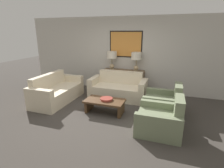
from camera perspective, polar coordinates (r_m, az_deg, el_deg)
The scene contains 11 objects.
ground_plane at distance 4.59m, azimuth -3.62°, elevation -10.91°, with size 20.00×20.00×0.00m, color #3D3833.
back_wall at distance 6.44m, azimuth 4.54°, elevation 9.57°, with size 7.71×0.12×2.65m.
console_table at distance 6.36m, azimuth 3.74°, elevation 0.99°, with size 1.45×0.39×0.81m.
table_lamp_left at distance 6.31m, azimuth -0.04°, elevation 8.94°, with size 0.35×0.35×0.65m.
table_lamp_right at distance 6.09m, azimuth 7.97°, elevation 8.50°, with size 0.35×0.35×0.65m.
couch_by_back_wall at distance 5.79m, azimuth 2.03°, elevation -1.68°, with size 1.84×0.85×0.86m.
couch_by_side at distance 5.79m, azimuth -17.55°, elevation -2.47°, with size 0.85×1.84×0.86m.
coffee_table at distance 4.75m, azimuth -2.41°, elevation -6.33°, with size 1.06×0.57×0.36m.
decorative_bowl at distance 4.70m, azimuth -1.83°, elevation -4.94°, with size 0.34×0.34×0.06m.
armchair_near_back_wall at distance 4.93m, azimuth 16.44°, elevation -6.09°, with size 0.94×0.90×0.83m.
armchair_near_camera at distance 4.03m, azimuth 15.69°, elevation -11.31°, with size 0.94×0.90×0.83m.
Camera 1 is at (1.58, -3.75, 2.12)m, focal length 28.00 mm.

